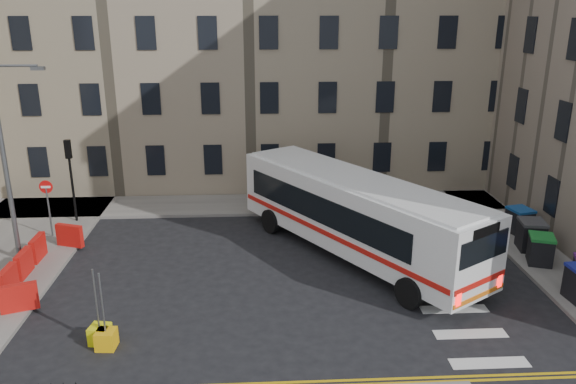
{
  "coord_description": "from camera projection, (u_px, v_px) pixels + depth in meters",
  "views": [
    {
      "loc": [
        -2.88,
        -20.16,
        10.23
      ],
      "look_at": [
        -1.69,
        1.8,
        3.0
      ],
      "focal_mm": 35.0,
      "sensor_mm": 36.0,
      "label": 1
    }
  ],
  "objects": [
    {
      "name": "ground",
      "position": [
        333.0,
        276.0,
        22.47
      ],
      "size": [
        120.0,
        120.0,
        0.0
      ],
      "primitive_type": "plane",
      "color": "black",
      "rests_on": "ground"
    },
    {
      "name": "pavement_north",
      "position": [
        202.0,
        206.0,
        30.29
      ],
      "size": [
        36.0,
        3.2,
        0.15
      ],
      "primitive_type": "cube",
      "color": "slate",
      "rests_on": "ground"
    },
    {
      "name": "pavement_east",
      "position": [
        509.0,
        232.0,
        26.7
      ],
      "size": [
        2.4,
        26.0,
        0.15
      ],
      "primitive_type": "cube",
      "color": "slate",
      "rests_on": "ground"
    },
    {
      "name": "terrace_north",
      "position": [
        189.0,
        36.0,
        34.12
      ],
      "size": [
        38.3,
        10.8,
        17.2
      ],
      "color": "gray",
      "rests_on": "ground"
    },
    {
      "name": "traffic_light_nw",
      "position": [
        70.0,
        168.0,
        27.12
      ],
      "size": [
        0.28,
        0.22,
        4.1
      ],
      "color": "black",
      "rests_on": "pavement_west"
    },
    {
      "name": "streetlamp",
      "position": [
        5.0,
        163.0,
        22.34
      ],
      "size": [
        0.5,
        0.22,
        8.14
      ],
      "color": "#595B5E",
      "rests_on": "pavement_west"
    },
    {
      "name": "no_entry_north",
      "position": [
        47.0,
        197.0,
        25.44
      ],
      "size": [
        0.6,
        0.08,
        3.0
      ],
      "color": "#595B5E",
      "rests_on": "pavement_west"
    },
    {
      "name": "roadworks_barriers",
      "position": [
        33.0,
        263.0,
        22.13
      ],
      "size": [
        1.66,
        6.26,
        1.0
      ],
      "color": "red",
      "rests_on": "pavement_west"
    },
    {
      "name": "bus",
      "position": [
        355.0,
        212.0,
        23.78
      ],
      "size": [
        9.29,
        12.17,
        3.45
      ],
      "rotation": [
        0.0,
        0.0,
        0.58
      ],
      "color": "white",
      "rests_on": "ground"
    },
    {
      "name": "wheelie_bin_c",
      "position": [
        540.0,
        249.0,
        23.12
      ],
      "size": [
        1.26,
        1.35,
        1.21
      ],
      "rotation": [
        0.0,
        0.0,
        -0.33
      ],
      "color": "black",
      "rests_on": "pavement_east"
    },
    {
      "name": "wheelie_bin_d",
      "position": [
        531.0,
        235.0,
        24.46
      ],
      "size": [
        1.22,
        1.35,
        1.32
      ],
      "rotation": [
        0.0,
        0.0,
        -0.16
      ],
      "color": "black",
      "rests_on": "pavement_east"
    },
    {
      "name": "wheelie_bin_e",
      "position": [
        519.0,
        220.0,
        26.29
      ],
      "size": [
        1.17,
        1.28,
        1.2
      ],
      "rotation": [
        0.0,
        0.0,
        0.24
      ],
      "color": "black",
      "rests_on": "pavement_east"
    },
    {
      "name": "bollard_yellow",
      "position": [
        106.0,
        339.0,
        17.67
      ],
      "size": [
        0.64,
        0.64,
        0.6
      ],
      "primitive_type": "cube",
      "rotation": [
        0.0,
        0.0,
        -0.07
      ],
      "color": "#F0AE0D",
      "rests_on": "ground"
    },
    {
      "name": "bollard_chevron",
      "position": [
        100.0,
        334.0,
        17.93
      ],
      "size": [
        0.7,
        0.7,
        0.6
      ],
      "primitive_type": "cube",
      "rotation": [
        0.0,
        0.0,
        -0.18
      ],
      "color": "yellow",
      "rests_on": "ground"
    }
  ]
}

